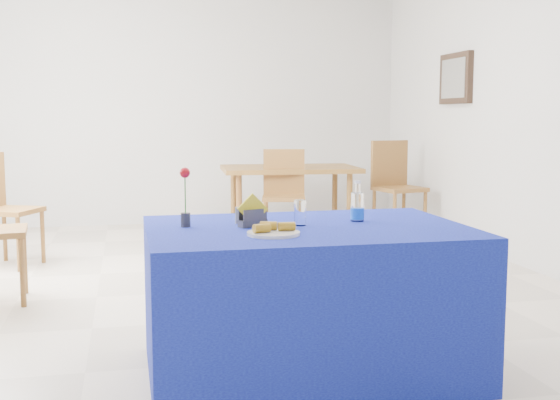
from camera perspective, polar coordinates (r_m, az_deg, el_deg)
The scene contains 17 objects.
floor at distance 5.40m, azimuth -2.70°, elevation -7.25°, with size 7.00×7.00×0.00m, color beige.
room_shell at distance 5.25m, azimuth -2.81°, elevation 11.58°, with size 7.00×7.00×7.00m.
picture_frame at distance 7.56m, azimuth 14.10°, elevation 9.56°, with size 0.06×0.64×0.52m, color black.
picture_art at distance 7.55m, azimuth 13.93°, elevation 9.57°, with size 0.02×0.52×0.40m, color #998C66.
plate at distance 3.28m, azimuth -0.54°, elevation -2.73°, with size 0.25×0.25×0.01m, color white.
drinking_glass at distance 3.56m, azimuth 1.64°, elevation -1.04°, with size 0.06×0.06×0.13m, color white.
salt_shaker at distance 3.63m, azimuth -3.45°, elevation -1.25°, with size 0.03×0.03×0.09m, color slate.
pepper_shaker at distance 3.60m, azimuth -1.87°, elevation -1.31°, with size 0.03×0.03×0.09m, color slate.
blue_table at distance 3.62m, azimuth 2.20°, elevation -8.09°, with size 1.60×1.10×0.76m.
water_bottle at distance 3.73m, azimuth 6.30°, elevation -0.62°, with size 0.07×0.07×0.21m.
napkin_holder at distance 3.52m, azimuth -2.24°, elevation -1.39°, with size 0.16×0.10×0.17m.
rose_vase at distance 3.53m, azimuth -7.71°, elevation 0.18°, with size 0.05×0.05×0.30m.
oak_table at distance 7.81m, azimuth 0.78°, elevation 2.16°, with size 1.54×1.05×0.76m.
chair_bg_left at distance 7.31m, azimuth 0.31°, elevation 0.91°, with size 0.52×0.52×0.97m.
chair_bg_right at distance 7.91m, azimuth 9.32°, elevation 1.58°, with size 0.56×0.56×1.04m.
chair_win_b at distance 6.60m, azimuth -21.77°, elevation -0.09°, with size 0.59×0.59×0.99m.
banana_pieces at distance 3.29m, azimuth -0.61°, elevation -2.18°, with size 0.21×0.13×0.04m.
Camera 1 is at (-0.88, -5.16, 1.31)m, focal length 45.00 mm.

